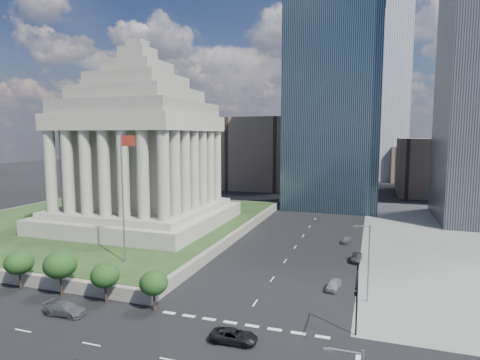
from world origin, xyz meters
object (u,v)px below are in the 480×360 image
at_px(street_lamp_north, 367,259).
at_px(parked_sedan_far, 346,240).
at_px(flagpole, 124,189).
at_px(suv_grey, 65,309).
at_px(traffic_signal_ne, 357,294).
at_px(parked_sedan_near, 334,285).
at_px(parked_sedan_mid, 357,258).
at_px(pickup_truck, 234,336).
at_px(war_memorial, 140,134).

distance_m(street_lamp_north, parked_sedan_far, 28.85).
bearing_deg(flagpole, suv_grey, -84.43).
xyz_separation_m(traffic_signal_ne, parked_sedan_far, (-3.50, 39.37, -4.64)).
height_order(suv_grey, parked_sedan_far, suv_grey).
bearing_deg(parked_sedan_near, parked_sedan_mid, 87.02).
xyz_separation_m(suv_grey, parked_sedan_mid, (31.92, 31.91, -0.08)).
bearing_deg(pickup_truck, parked_sedan_near, -27.54).
height_order(traffic_signal_ne, suv_grey, traffic_signal_ne).
height_order(parked_sedan_near, parked_sedan_mid, same).
bearing_deg(traffic_signal_ne, parked_sedan_mid, 92.06).
distance_m(flagpole, pickup_truck, 29.27).
bearing_deg(flagpole, parked_sedan_mid, 27.74).
distance_m(war_memorial, parked_sedan_mid, 50.42).
height_order(traffic_signal_ne, parked_sedan_mid, traffic_signal_ne).
bearing_deg(parked_sedan_mid, pickup_truck, -104.63).
relative_size(war_memorial, parked_sedan_far, 10.94).
height_order(flagpole, pickup_truck, flagpole).
relative_size(traffic_signal_ne, parked_sedan_far, 2.24).
distance_m(traffic_signal_ne, parked_sedan_far, 39.80).
bearing_deg(parked_sedan_mid, suv_grey, -130.69).
xyz_separation_m(parked_sedan_near, parked_sedan_far, (0.00, 25.27, -0.06)).
relative_size(pickup_truck, parked_sedan_near, 1.25).
relative_size(flagpole, parked_sedan_far, 5.61).
distance_m(parked_sedan_near, parked_sedan_mid, 13.96).
distance_m(parked_sedan_near, parked_sedan_far, 25.27).
relative_size(traffic_signal_ne, street_lamp_north, 0.80).
relative_size(traffic_signal_ne, parked_sedan_near, 2.03).
bearing_deg(parked_sedan_mid, parked_sedan_far, 106.55).
height_order(street_lamp_north, suv_grey, street_lamp_north).
xyz_separation_m(traffic_signal_ne, parked_sedan_near, (-3.50, 14.10, -4.58)).
distance_m(war_memorial, street_lamp_north, 54.92).
height_order(pickup_truck, parked_sedan_near, pickup_truck).
bearing_deg(parked_sedan_near, street_lamp_north, -25.50).
height_order(war_memorial, parked_sedan_mid, war_memorial).
bearing_deg(street_lamp_north, parked_sedan_far, 98.77).
xyz_separation_m(traffic_signal_ne, pickup_truck, (-11.83, -3.70, -4.57)).
bearing_deg(parked_sedan_mid, parked_sedan_near, -95.99).
height_order(parked_sedan_mid, parked_sedan_far, parked_sedan_mid).
bearing_deg(traffic_signal_ne, suv_grey, -172.94).
bearing_deg(flagpole, parked_sedan_far, 43.32).
bearing_deg(street_lamp_north, pickup_truck, -130.16).
bearing_deg(parked_sedan_mid, street_lamp_north, -79.36).
distance_m(traffic_signal_ne, suv_grey, 33.48).
bearing_deg(suv_grey, war_memorial, 19.45).
bearing_deg(flagpole, pickup_truck, -31.89).
relative_size(war_memorial, traffic_signal_ne, 4.88).
relative_size(suv_grey, parked_sedan_far, 1.45).
height_order(war_memorial, flagpole, war_memorial).
relative_size(pickup_truck, parked_sedan_mid, 1.21).
bearing_deg(traffic_signal_ne, street_lamp_north, 85.81).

